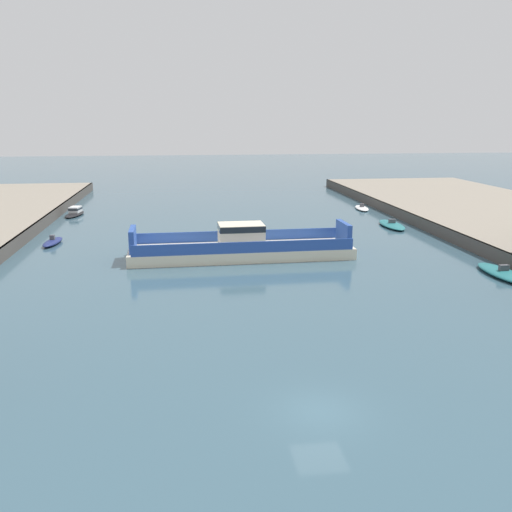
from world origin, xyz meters
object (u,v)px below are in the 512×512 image
moored_boat_mid_right (53,242)px  moored_boat_near_left (503,273)px  moored_boat_mid_left (75,212)px  moored_boat_near_right (362,208)px  moored_boat_far_right (392,225)px  chain_ferry (241,247)px

moored_boat_mid_right → moored_boat_near_left: bearing=-23.8°
moored_boat_mid_left → moored_boat_mid_right: moored_boat_mid_left is taller
moored_boat_near_left → moored_boat_near_right: (-0.42, 38.45, -0.08)m
moored_boat_mid_right → moored_boat_far_right: bearing=7.1°
moored_boat_near_left → moored_boat_far_right: bearing=92.7°
moored_boat_near_right → moored_boat_mid_right: 46.53m
moored_boat_near_right → moored_boat_mid_left: 43.26m
chain_ferry → moored_boat_mid_left: bearing=127.0°
moored_boat_far_right → moored_boat_near_right: bearing=87.2°
moored_boat_near_right → moored_boat_mid_left: moored_boat_mid_left is taller
moored_boat_near_right → moored_boat_near_left: bearing=-89.4°
moored_boat_near_left → moored_boat_far_right: (-1.13, 23.96, -0.03)m
chain_ferry → moored_boat_near_right: chain_ferry is taller
moored_boat_near_left → moored_boat_mid_left: size_ratio=1.20×
moored_boat_near_right → moored_boat_mid_left: bearing=179.9°
chain_ferry → moored_boat_near_left: chain_ferry is taller
chain_ferry → moored_boat_far_right: bearing=33.0°
chain_ferry → moored_boat_near_right: bearing=52.2°
moored_boat_far_right → moored_boat_near_left: bearing=-87.3°
moored_boat_mid_left → moored_boat_mid_right: 19.72m
chain_ferry → moored_boat_far_right: 25.31m
moored_boat_near_left → moored_boat_far_right: 23.99m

